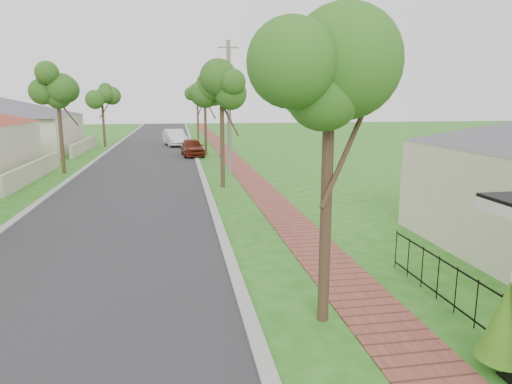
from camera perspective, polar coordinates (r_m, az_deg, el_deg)
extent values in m
plane|color=#246B19|center=(7.98, -3.73, -21.61)|extent=(160.00, 160.00, 0.00)
cube|color=#28282B|center=(27.12, -14.49, 1.87)|extent=(7.00, 120.00, 0.02)
cube|color=#9E9E99|center=(27.05, -6.76, 2.13)|extent=(0.30, 120.00, 0.10)
cube|color=#9E9E99|center=(27.68, -22.04, 1.58)|extent=(0.30, 120.00, 0.10)
cube|color=#9A4E3D|center=(27.29, -1.30, 2.29)|extent=(1.50, 120.00, 0.03)
cube|color=black|center=(9.31, 28.46, -11.44)|extent=(0.03, 8.00, 0.03)
cube|color=black|center=(9.63, 27.99, -15.85)|extent=(0.03, 8.00, 0.03)
cylinder|color=black|center=(9.48, 28.20, -13.96)|extent=(0.02, 0.02, 1.00)
cylinder|color=black|center=(9.96, 25.82, -12.50)|extent=(0.02, 0.02, 1.00)
cylinder|color=black|center=(10.46, 23.70, -11.17)|extent=(0.02, 0.02, 1.00)
cylinder|color=black|center=(10.98, 21.79, -9.94)|extent=(0.02, 0.02, 1.00)
cylinder|color=black|center=(11.51, 20.06, -8.82)|extent=(0.02, 0.02, 1.00)
cylinder|color=black|center=(12.06, 18.50, -7.79)|extent=(0.02, 0.02, 1.00)
cylinder|color=black|center=(12.62, 17.08, -6.84)|extent=(0.02, 0.02, 1.00)
cylinder|color=#382619|center=(22.86, -4.23, 6.22)|extent=(0.22, 0.22, 4.55)
sphere|color=#1F5115|center=(22.76, -4.32, 12.26)|extent=(1.70, 1.70, 1.70)
cylinder|color=#382619|center=(36.77, -6.34, 8.44)|extent=(0.22, 0.22, 4.90)
sphere|color=#1F5115|center=(36.73, -6.43, 12.47)|extent=(1.70, 1.70, 1.70)
cylinder|color=#382619|center=(50.76, -7.28, 8.84)|extent=(0.22, 0.22, 4.20)
sphere|color=#1F5115|center=(50.71, -7.34, 11.34)|extent=(1.70, 1.70, 1.70)
cylinder|color=#382619|center=(29.53, -23.20, 6.86)|extent=(0.22, 0.22, 4.90)
sphere|color=#1F5115|center=(29.48, -23.61, 11.87)|extent=(1.70, 1.70, 1.70)
cylinder|color=#382619|center=(45.23, -18.53, 8.25)|extent=(0.22, 0.22, 4.55)
sphere|color=#1F5115|center=(45.19, -18.72, 11.30)|extent=(1.70, 1.70, 1.70)
sphere|color=#2B6213|center=(8.82, 28.48, -17.12)|extent=(0.66, 0.66, 0.66)
cone|color=#2B6213|center=(8.55, 28.89, -13.44)|extent=(0.75, 0.75, 1.24)
cube|color=#BFB299|center=(28.09, -26.00, 2.42)|extent=(0.25, 10.00, 1.00)
cube|color=beige|center=(43.22, -29.19, 6.24)|extent=(11.00, 10.00, 3.00)
cube|color=#BFB299|center=(41.61, -20.70, 5.42)|extent=(0.25, 10.00, 1.00)
imported|color=#5F1C0E|center=(36.19, -7.96, 5.53)|extent=(1.89, 4.09, 1.36)
imported|color=white|center=(44.63, -10.12, 6.70)|extent=(2.50, 4.94, 1.55)
cylinder|color=#382619|center=(8.91, 8.70, -3.54)|extent=(0.22, 0.22, 4.13)
sphere|color=#366E20|center=(8.61, 9.14, 10.65)|extent=(2.06, 2.06, 2.06)
cylinder|color=slate|center=(26.83, -3.38, 10.31)|extent=(0.24, 0.24, 7.64)
cube|color=slate|center=(26.98, -3.47, 17.59)|extent=(1.20, 0.08, 0.08)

